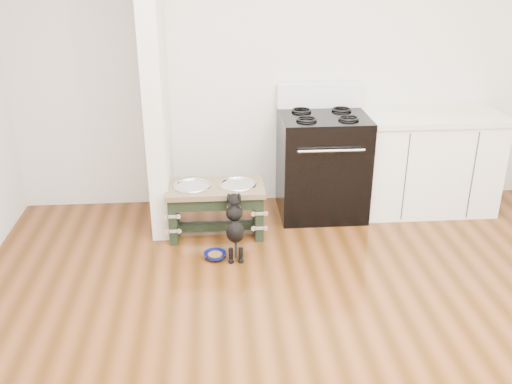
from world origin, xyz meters
name	(u,v)px	position (x,y,z in m)	size (l,w,h in m)	color
ground	(344,371)	(0.00, 0.00, 0.00)	(5.00, 5.00, 0.00)	#45260C
room_shell	(366,98)	(0.00, 0.00, 1.62)	(5.00, 5.00, 5.00)	silver
partition_wall	(155,70)	(-1.18, 2.10, 1.35)	(0.15, 0.80, 2.70)	silver
oven_range	(322,163)	(0.25, 2.16, 0.48)	(0.76, 0.69, 1.14)	black
cabinet_run	(427,162)	(1.23, 2.18, 0.45)	(1.24, 0.64, 0.91)	white
dog_feeder	(216,200)	(-0.72, 1.79, 0.32)	(0.81, 0.43, 0.46)	black
puppy	(235,224)	(-0.57, 1.42, 0.27)	(0.14, 0.42, 0.49)	black
floor_bowl	(215,256)	(-0.73, 1.36, 0.03)	(0.23, 0.23, 0.06)	#0B1353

